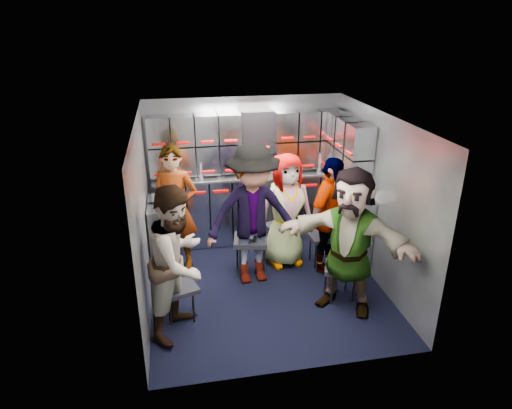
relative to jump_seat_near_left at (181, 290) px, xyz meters
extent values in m
plane|color=black|center=(1.05, 0.46, -0.36)|extent=(3.00, 3.00, 0.00)
cube|color=gray|center=(1.05, 1.96, 0.69)|extent=(2.80, 0.04, 2.10)
cube|color=gray|center=(-0.35, 0.46, 0.69)|extent=(0.04, 3.00, 2.10)
cube|color=gray|center=(2.45, 0.46, 0.69)|extent=(0.04, 3.00, 2.10)
cube|color=silver|center=(1.05, 0.46, 1.74)|extent=(2.80, 3.00, 0.02)
cube|color=#999FA9|center=(1.05, 1.75, 0.14)|extent=(2.68, 0.38, 0.99)
cube|color=#999FA9|center=(-0.14, 1.02, 0.14)|extent=(0.38, 0.76, 0.99)
cube|color=#B4B7BC|center=(1.05, 1.75, 0.66)|extent=(2.68, 0.42, 0.03)
cube|color=#999FA9|center=(1.05, 1.81, 1.13)|extent=(2.68, 0.28, 0.82)
cube|color=#999FA9|center=(2.30, 1.16, 1.13)|extent=(0.28, 1.00, 0.82)
cube|color=#999FA9|center=(2.30, 1.06, 0.14)|extent=(0.28, 1.20, 1.00)
cube|color=#A90302|center=(1.05, 1.55, 0.52)|extent=(2.60, 0.02, 0.03)
cube|color=black|center=(0.00, 0.00, 0.02)|extent=(0.43, 0.41, 0.05)
cylinder|color=black|center=(-0.13, -0.11, -0.18)|extent=(0.02, 0.02, 0.36)
cylinder|color=black|center=(0.13, -0.11, -0.18)|extent=(0.02, 0.02, 0.36)
cylinder|color=black|center=(-0.13, 0.11, -0.18)|extent=(0.02, 0.02, 0.36)
cylinder|color=black|center=(0.13, 0.11, -0.18)|extent=(0.02, 0.02, 0.36)
cube|color=black|center=(0.92, 0.82, 0.11)|extent=(0.49, 0.47, 0.07)
cylinder|color=black|center=(0.77, 0.69, -0.14)|extent=(0.03, 0.03, 0.44)
cylinder|color=black|center=(1.08, 0.69, -0.14)|extent=(0.03, 0.03, 0.44)
cylinder|color=black|center=(0.77, 0.96, -0.14)|extent=(0.03, 0.03, 0.44)
cylinder|color=black|center=(1.08, 0.96, -0.14)|extent=(0.03, 0.03, 0.44)
cube|color=black|center=(1.43, 1.17, 0.09)|extent=(0.52, 0.51, 0.06)
cylinder|color=black|center=(1.28, 1.05, -0.15)|extent=(0.03, 0.03, 0.42)
cylinder|color=black|center=(1.57, 1.05, -0.15)|extent=(0.03, 0.03, 0.42)
cylinder|color=black|center=(1.28, 1.30, -0.15)|extent=(0.03, 0.03, 0.42)
cylinder|color=black|center=(1.57, 1.30, -0.15)|extent=(0.03, 0.03, 0.42)
cube|color=black|center=(1.92, 0.87, 0.04)|extent=(0.37, 0.36, 0.06)
cylinder|color=black|center=(1.78, 0.75, -0.17)|extent=(0.02, 0.02, 0.38)
cylinder|color=black|center=(2.05, 0.75, -0.17)|extent=(0.02, 0.02, 0.38)
cylinder|color=black|center=(1.78, 0.98, -0.17)|extent=(0.02, 0.02, 0.38)
cylinder|color=black|center=(2.05, 0.98, -0.17)|extent=(0.02, 0.02, 0.38)
cube|color=black|center=(1.86, 0.04, 0.04)|extent=(0.46, 0.45, 0.06)
cylinder|color=black|center=(1.72, -0.07, -0.17)|extent=(0.02, 0.02, 0.38)
cylinder|color=black|center=(1.99, -0.07, -0.17)|extent=(0.02, 0.02, 0.38)
cylinder|color=black|center=(1.72, 0.16, -0.17)|extent=(0.02, 0.02, 0.38)
cylinder|color=black|center=(1.99, 0.16, -0.17)|extent=(0.02, 0.02, 0.38)
imported|color=black|center=(0.00, 1.16, 0.47)|extent=(0.70, 0.56, 1.66)
imported|color=black|center=(0.00, -0.18, 0.46)|extent=(0.94, 1.00, 1.64)
imported|color=black|center=(0.92, 0.64, 0.53)|extent=(1.20, 0.75, 1.78)
imported|color=black|center=(1.43, 0.99, 0.41)|extent=(0.81, 0.59, 1.54)
imported|color=black|center=(1.92, 0.69, 0.42)|extent=(0.92, 0.89, 1.55)
imported|color=black|center=(1.86, -0.14, 0.49)|extent=(1.54, 1.36, 1.69)
cylinder|color=white|center=(0.39, 1.70, 0.79)|extent=(0.07, 0.07, 0.24)
cylinder|color=white|center=(1.06, 1.70, 0.80)|extent=(0.07, 0.07, 0.26)
cylinder|color=white|center=(2.09, 1.70, 0.81)|extent=(0.06, 0.06, 0.27)
cylinder|color=#CFB492|center=(0.05, 1.69, 0.73)|extent=(0.08, 0.08, 0.11)
cylinder|color=#CFB492|center=(2.30, 1.69, 0.72)|extent=(0.07, 0.07, 0.09)
camera|label=1|loc=(0.02, -4.32, 2.78)|focal=32.00mm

